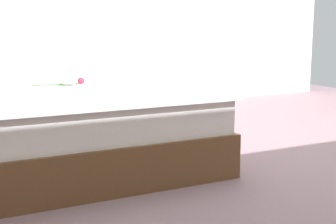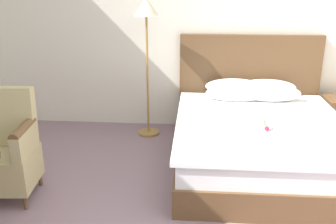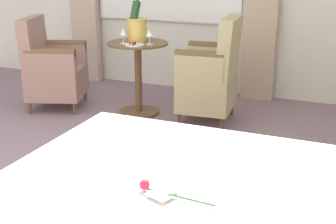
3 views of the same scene
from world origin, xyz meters
TOP-DOWN VIEW (x-y plane):
  - ground_plane at (0.00, 0.00)m, footprint 7.12×7.12m
  - bed at (0.66, 1.76)m, footprint 1.82×2.23m

SIDE VIEW (x-z plane):
  - ground_plane at x=0.00m, z-range 0.00..0.00m
  - bed at x=0.66m, z-range -0.32..0.96m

